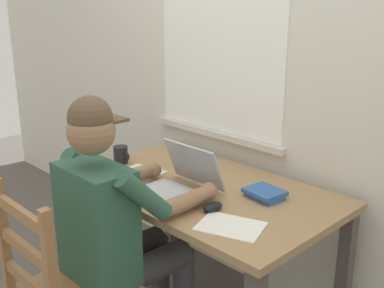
{
  "coord_description": "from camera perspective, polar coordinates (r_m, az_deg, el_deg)",
  "views": [
    {
      "loc": [
        1.48,
        -1.5,
        1.58
      ],
      "look_at": [
        -0.01,
        -0.05,
        0.94
      ],
      "focal_mm": 43.95,
      "sensor_mm": 36.0,
      "label": 1
    }
  ],
  "objects": [
    {
      "name": "coffee_mug_spare",
      "position": [
        2.38,
        1.02,
        -2.97
      ],
      "size": [
        0.12,
        0.08,
        0.09
      ],
      "color": "beige",
      "rests_on": "desk"
    },
    {
      "name": "back_wall",
      "position": [
        2.49,
        8.83,
        10.27
      ],
      "size": [
        6.0,
        0.08,
        2.6
      ],
      "color": "silver",
      "rests_on": "ground"
    },
    {
      "name": "desk",
      "position": [
        2.32,
        1.09,
        -7.31
      ],
      "size": [
        1.31,
        0.77,
        0.72
      ],
      "color": "#9E7A51",
      "rests_on": "ground"
    },
    {
      "name": "coffee_mug_white",
      "position": [
        2.53,
        -1.31,
        -1.55
      ],
      "size": [
        0.12,
        0.08,
        0.1
      ],
      "color": "white",
      "rests_on": "desk"
    },
    {
      "name": "computer_mouse",
      "position": [
        2.02,
        2.53,
        -7.62
      ],
      "size": [
        0.06,
        0.1,
        0.03
      ],
      "primitive_type": "ellipsoid",
      "color": "black",
      "rests_on": "desk"
    },
    {
      "name": "laptop",
      "position": [
        2.18,
        -1.57,
        -4.7
      ],
      "size": [
        0.33,
        0.32,
        0.22
      ],
      "color": "#ADAFB2",
      "rests_on": "desk"
    },
    {
      "name": "coffee_mug_dark",
      "position": [
        2.61,
        -8.61,
        -1.29
      ],
      "size": [
        0.12,
        0.08,
        0.1
      ],
      "color": "black",
      "rests_on": "desk"
    },
    {
      "name": "seated_person",
      "position": [
        2.05,
        -8.93,
        -9.25
      ],
      "size": [
        0.5,
        0.6,
        1.24
      ],
      "color": "#2D5642",
      "rests_on": "ground"
    },
    {
      "name": "landscape_photo_print",
      "position": [
        2.68,
        -0.22,
        -1.66
      ],
      "size": [
        0.13,
        0.09,
        0.0
      ],
      "primitive_type": "cube",
      "rotation": [
        0.0,
        0.0,
        -0.03
      ],
      "color": "teal",
      "rests_on": "desk"
    },
    {
      "name": "book_stack_main",
      "position": [
        2.16,
        8.78,
        -5.97
      ],
      "size": [
        0.18,
        0.16,
        0.04
      ],
      "color": "#2D5B9E",
      "rests_on": "desk"
    },
    {
      "name": "paper_pile_near_laptop",
      "position": [
        1.89,
        4.7,
        -9.92
      ],
      "size": [
        0.3,
        0.26,
        0.0
      ],
      "primitive_type": "cube",
      "rotation": [
        0.0,
        0.0,
        0.35
      ],
      "color": "white",
      "rests_on": "desk"
    },
    {
      "name": "paper_pile_back_corner",
      "position": [
        2.45,
        -6.3,
        -3.52
      ],
      "size": [
        0.24,
        0.23,
        0.01
      ],
      "primitive_type": "cube",
      "rotation": [
        0.0,
        0.0,
        0.18
      ],
      "color": "silver",
      "rests_on": "desk"
    }
  ]
}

